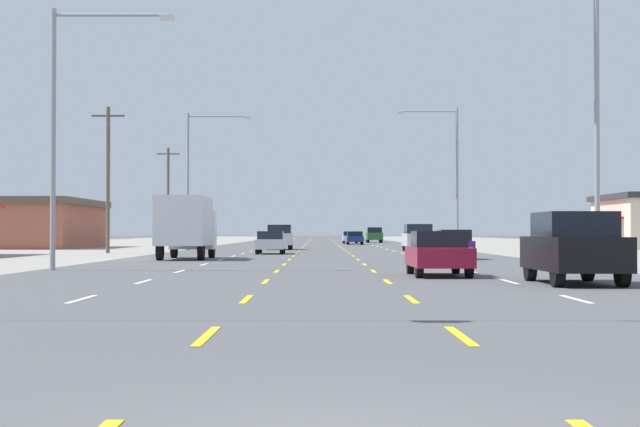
{
  "coord_description": "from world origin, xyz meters",
  "views": [
    {
      "loc": [
        -0.19,
        -6.9,
        1.44
      ],
      "look_at": [
        -0.27,
        77.95,
        2.96
      ],
      "focal_mm": 56.62,
      "sensor_mm": 36.0,
      "label": 1
    }
  ],
  "objects_px": {
    "suv_far_right_farther": "(419,237)",
    "streetlight_right_row_0": "(590,106)",
    "suv_inner_left_farthest": "(281,237)",
    "sedan_inner_right_distant_a": "(356,238)",
    "streetlight_right_row_1": "(452,168)",
    "sedan_inner_right_near": "(439,253)",
    "streetlight_left_row_1": "(196,170)",
    "box_truck_far_left_mid": "(187,224)",
    "suv_far_right_distant_c": "(375,235)",
    "suv_far_right_nearest": "(574,247)",
    "sedan_inner_left_far": "(272,242)",
    "streetlight_left_row_0": "(67,117)",
    "sedan_inner_right_distant_b": "(351,237)",
    "hatchback_far_right_midfar": "(455,244)"
  },
  "relations": [
    {
      "from": "box_truck_far_left_mid",
      "to": "sedan_inner_right_distant_b",
      "type": "distance_m",
      "value": 70.84
    },
    {
      "from": "sedan_inner_right_near",
      "to": "box_truck_far_left_mid",
      "type": "distance_m",
      "value": 22.52
    },
    {
      "from": "sedan_inner_left_far",
      "to": "sedan_inner_right_distant_b",
      "type": "bearing_deg",
      "value": 83.21
    },
    {
      "from": "box_truck_far_left_mid",
      "to": "streetlight_right_row_1",
      "type": "distance_m",
      "value": 29.12
    },
    {
      "from": "suv_inner_left_farthest",
      "to": "sedan_inner_right_distant_a",
      "type": "bearing_deg",
      "value": 76.83
    },
    {
      "from": "hatchback_far_right_midfar",
      "to": "suv_far_right_farther",
      "type": "relative_size",
      "value": 0.8
    },
    {
      "from": "sedan_inner_right_distant_a",
      "to": "streetlight_right_row_1",
      "type": "height_order",
      "value": "streetlight_right_row_1"
    },
    {
      "from": "suv_far_right_farther",
      "to": "sedan_inner_right_distant_a",
      "type": "height_order",
      "value": "suv_far_right_farther"
    },
    {
      "from": "box_truck_far_left_mid",
      "to": "streetlight_left_row_1",
      "type": "bearing_deg",
      "value": 96.08
    },
    {
      "from": "suv_far_right_distant_c",
      "to": "streetlight_right_row_0",
      "type": "distance_m",
      "value": 92.31
    },
    {
      "from": "streetlight_right_row_1",
      "to": "hatchback_far_right_midfar",
      "type": "bearing_deg",
      "value": -97.13
    },
    {
      "from": "sedan_inner_right_near",
      "to": "suv_far_right_nearest",
      "type": "bearing_deg",
      "value": -57.6
    },
    {
      "from": "sedan_inner_right_distant_a",
      "to": "streetlight_right_row_0",
      "type": "xyz_separation_m",
      "value": [
        6.2,
        -73.01,
        5.39
      ]
    },
    {
      "from": "suv_far_right_nearest",
      "to": "box_truck_far_left_mid",
      "type": "xyz_separation_m",
      "value": [
        -13.95,
        24.67,
        0.81
      ]
    },
    {
      "from": "suv_far_right_farther",
      "to": "sedan_inner_left_far",
      "type": "bearing_deg",
      "value": -140.73
    },
    {
      "from": "streetlight_right_row_0",
      "to": "suv_inner_left_farthest",
      "type": "bearing_deg",
      "value": 107.13
    },
    {
      "from": "suv_far_right_nearest",
      "to": "sedan_inner_left_far",
      "type": "relative_size",
      "value": 1.09
    },
    {
      "from": "streetlight_right_row_0",
      "to": "sedan_inner_right_near",
      "type": "bearing_deg",
      "value": -142.16
    },
    {
      "from": "sedan_inner_right_near",
      "to": "streetlight_right_row_1",
      "type": "xyz_separation_m",
      "value": [
        6.03,
        43.07,
        5.47
      ]
    },
    {
      "from": "sedan_inner_right_distant_b",
      "to": "streetlight_right_row_1",
      "type": "xyz_separation_m",
      "value": [
        6.22,
        -46.68,
        5.47
      ]
    },
    {
      "from": "suv_far_right_distant_c",
      "to": "box_truck_far_left_mid",
      "type": "bearing_deg",
      "value": -100.24
    },
    {
      "from": "sedan_inner_left_far",
      "to": "suv_far_right_farther",
      "type": "bearing_deg",
      "value": 39.27
    },
    {
      "from": "sedan_inner_right_near",
      "to": "streetlight_left_row_1",
      "type": "bearing_deg",
      "value": 107.16
    },
    {
      "from": "sedan_inner_right_distant_a",
      "to": "streetlight_right_row_1",
      "type": "bearing_deg",
      "value": -80.11
    },
    {
      "from": "sedan_inner_right_near",
      "to": "box_truck_far_left_mid",
      "type": "height_order",
      "value": "box_truck_far_left_mid"
    },
    {
      "from": "sedan_inner_left_far",
      "to": "suv_far_right_distant_c",
      "type": "relative_size",
      "value": 0.92
    },
    {
      "from": "suv_far_right_nearest",
      "to": "sedan_inner_right_near",
      "type": "height_order",
      "value": "suv_far_right_nearest"
    },
    {
      "from": "suv_far_right_farther",
      "to": "hatchback_far_right_midfar",
      "type": "bearing_deg",
      "value": -90.43
    },
    {
      "from": "hatchback_far_right_midfar",
      "to": "sedan_inner_right_distant_b",
      "type": "relative_size",
      "value": 0.87
    },
    {
      "from": "suv_far_right_nearest",
      "to": "box_truck_far_left_mid",
      "type": "height_order",
      "value": "box_truck_far_left_mid"
    },
    {
      "from": "suv_far_right_nearest",
      "to": "sedan_inner_left_far",
      "type": "height_order",
      "value": "suv_far_right_nearest"
    },
    {
      "from": "streetlight_right_row_1",
      "to": "sedan_inner_right_near",
      "type": "bearing_deg",
      "value": -97.98
    },
    {
      "from": "suv_far_right_nearest",
      "to": "streetlight_right_row_1",
      "type": "xyz_separation_m",
      "value": [
        2.89,
        48.02,
        5.2
      ]
    },
    {
      "from": "box_truck_far_left_mid",
      "to": "suv_far_right_distant_c",
      "type": "height_order",
      "value": "box_truck_far_left_mid"
    },
    {
      "from": "box_truck_far_left_mid",
      "to": "suv_inner_left_farthest",
      "type": "xyz_separation_m",
      "value": [
        3.75,
        28.02,
        -0.81
      ]
    },
    {
      "from": "suv_far_right_nearest",
      "to": "streetlight_right_row_0",
      "type": "bearing_deg",
      "value": 72.69
    },
    {
      "from": "sedan_inner_left_far",
      "to": "suv_far_right_nearest",
      "type": "bearing_deg",
      "value": -74.71
    },
    {
      "from": "sedan_inner_right_distant_a",
      "to": "sedan_inner_right_distant_b",
      "type": "relative_size",
      "value": 1.0
    },
    {
      "from": "suv_far_right_nearest",
      "to": "sedan_inner_right_distant_a",
      "type": "height_order",
      "value": "suv_far_right_nearest"
    },
    {
      "from": "box_truck_far_left_mid",
      "to": "suv_far_right_farther",
      "type": "distance_m",
      "value": 25.3
    },
    {
      "from": "streetlight_left_row_0",
      "to": "box_truck_far_left_mid",
      "type": "bearing_deg",
      "value": 80.46
    },
    {
      "from": "streetlight_left_row_0",
      "to": "suv_inner_left_farthest",
      "type": "bearing_deg",
      "value": 81.71
    },
    {
      "from": "hatchback_far_right_midfar",
      "to": "streetlight_left_row_0",
      "type": "xyz_separation_m",
      "value": [
        -16.46,
        -15.15,
        4.94
      ]
    },
    {
      "from": "sedan_inner_left_far",
      "to": "suv_far_right_distant_c",
      "type": "height_order",
      "value": "suv_far_right_distant_c"
    },
    {
      "from": "streetlight_right_row_0",
      "to": "sedan_inner_left_far",
      "type": "bearing_deg",
      "value": 115.69
    },
    {
      "from": "suv_far_right_farther",
      "to": "streetlight_right_row_0",
      "type": "xyz_separation_m",
      "value": [
        2.89,
        -35.91,
        5.12
      ]
    },
    {
      "from": "streetlight_left_row_1",
      "to": "streetlight_left_row_0",
      "type": "bearing_deg",
      "value": -90.03
    },
    {
      "from": "sedan_inner_right_distant_b",
      "to": "streetlight_left_row_1",
      "type": "bearing_deg",
      "value": -105.69
    },
    {
      "from": "streetlight_right_row_1",
      "to": "suv_far_right_farther",
      "type": "bearing_deg",
      "value": -139.24
    },
    {
      "from": "sedan_inner_left_far",
      "to": "suv_far_right_farther",
      "type": "relative_size",
      "value": 0.92
    }
  ]
}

